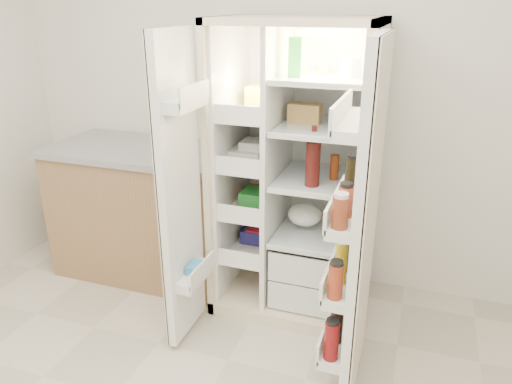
% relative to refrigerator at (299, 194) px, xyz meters
% --- Properties ---
extents(wall_back, '(4.00, 0.02, 2.70)m').
position_rel_refrigerator_xyz_m(wall_back, '(-0.19, 0.35, 0.61)').
color(wall_back, silver).
rests_on(wall_back, floor).
extents(refrigerator, '(0.92, 0.70, 1.80)m').
position_rel_refrigerator_xyz_m(refrigerator, '(0.00, 0.00, 0.00)').
color(refrigerator, beige).
rests_on(refrigerator, floor).
extents(freezer_door, '(0.15, 0.40, 1.72)m').
position_rel_refrigerator_xyz_m(freezer_door, '(-0.51, -0.60, 0.15)').
color(freezer_door, white).
rests_on(freezer_door, floor).
extents(fridge_door, '(0.17, 0.58, 1.72)m').
position_rel_refrigerator_xyz_m(fridge_door, '(0.47, -0.70, 0.12)').
color(fridge_door, white).
rests_on(fridge_door, floor).
extents(kitchen_counter, '(1.30, 0.69, 0.94)m').
position_rel_refrigerator_xyz_m(kitchen_counter, '(-1.12, -0.01, -0.27)').
color(kitchen_counter, '#906848').
rests_on(kitchen_counter, floor).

